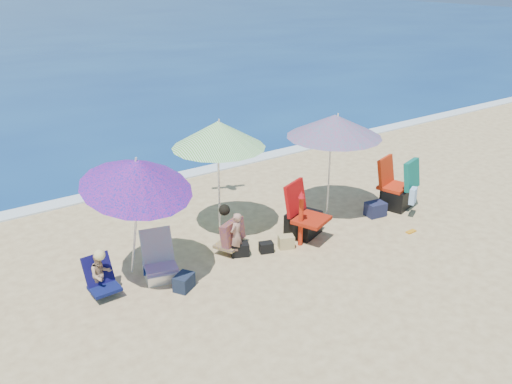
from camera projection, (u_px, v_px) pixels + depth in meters
ground at (301, 262)px, 9.98m from camera, size 120.00×120.00×0.00m
foam at (172, 178)px, 13.83m from camera, size 120.00×0.50×0.04m
umbrella_turquoise at (335, 126)px, 11.13m from camera, size 2.39×2.39×2.23m
umbrella_striped at (218, 134)px, 10.25m from camera, size 1.98×1.98×2.35m
umbrella_blue at (138, 174)px, 8.52m from camera, size 2.08×2.13×2.41m
furled_umbrella at (301, 215)px, 10.33m from camera, size 0.19×0.19×1.15m
chair_navy at (158, 264)px, 9.58m from camera, size 0.65×0.70×0.63m
chair_rainbow at (160, 265)px, 9.47m from camera, size 0.71×0.82×0.77m
camp_chair_left at (303, 220)px, 10.84m from camera, size 0.89×1.10×1.12m
camp_chair_right at (398, 190)px, 12.03m from camera, size 0.78×1.12×1.15m
person_center at (233, 233)px, 10.11m from camera, size 0.70×0.69×0.88m
person_left at (101, 274)px, 8.86m from camera, size 0.47×0.57×0.83m
bag_navy_a at (184, 282)px, 9.10m from camera, size 0.42×0.39×0.27m
bag_black_a at (240, 249)px, 10.17m from camera, size 0.40×0.36×0.24m
bag_tan at (286, 242)px, 10.44m from camera, size 0.34×0.30×0.25m
bag_navy_b at (375, 209)px, 11.75m from camera, size 0.44×0.36×0.30m
bag_black_b at (266, 247)px, 10.29m from camera, size 0.30×0.25×0.20m
orange_item at (411, 232)px, 11.08m from camera, size 0.22×0.10×0.03m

